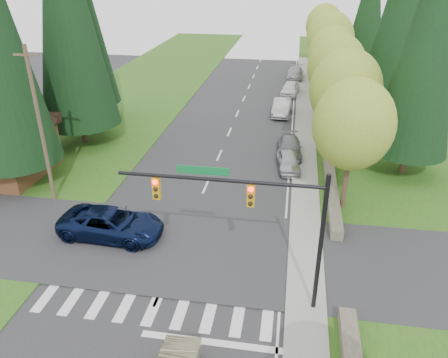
% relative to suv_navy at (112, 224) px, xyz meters
% --- Properties ---
extents(grass_east, '(14.00, 110.00, 0.06)m').
position_rel_suv_navy_xyz_m(grass_east, '(17.05, 11.41, -0.79)').
color(grass_east, '#205617').
rests_on(grass_east, ground).
extents(grass_west, '(14.00, 110.00, 0.06)m').
position_rel_suv_navy_xyz_m(grass_west, '(-8.95, 11.41, -0.79)').
color(grass_west, '#205617').
rests_on(grass_west, ground).
extents(cross_street, '(120.00, 8.00, 0.10)m').
position_rel_suv_navy_xyz_m(cross_street, '(4.05, -0.59, -0.82)').
color(cross_street, '#28282B').
rests_on(cross_street, ground).
extents(sidewalk_east, '(1.80, 80.00, 0.13)m').
position_rel_suv_navy_xyz_m(sidewalk_east, '(10.95, 13.41, -0.76)').
color(sidewalk_east, gray).
rests_on(sidewalk_east, ground).
extents(curb_east, '(0.20, 80.00, 0.13)m').
position_rel_suv_navy_xyz_m(curb_east, '(10.10, 13.41, -0.76)').
color(curb_east, gray).
rests_on(curb_east, ground).
extents(stone_wall_north, '(0.70, 40.00, 0.70)m').
position_rel_suv_navy_xyz_m(stone_wall_north, '(12.65, 21.41, -0.47)').
color(stone_wall_north, '#4C4438').
rests_on(stone_wall_north, ground).
extents(traffic_signal, '(8.70, 0.37, 6.80)m').
position_rel_suv_navy_xyz_m(traffic_signal, '(8.42, -4.09, 4.16)').
color(traffic_signal, black).
rests_on(traffic_signal, ground).
extents(utility_pole, '(1.60, 0.24, 10.00)m').
position_rel_suv_navy_xyz_m(utility_pole, '(-5.45, 3.41, 4.32)').
color(utility_pole, '#473828').
rests_on(utility_pole, ground).
extents(decid_tree_0, '(4.80, 4.80, 8.37)m').
position_rel_suv_navy_xyz_m(decid_tree_0, '(13.25, 5.41, 4.77)').
color(decid_tree_0, '#38281C').
rests_on(decid_tree_0, ground).
extents(decid_tree_1, '(5.20, 5.20, 8.80)m').
position_rel_suv_navy_xyz_m(decid_tree_1, '(13.35, 12.41, 4.97)').
color(decid_tree_1, '#38281C').
rests_on(decid_tree_1, ground).
extents(decid_tree_2, '(5.00, 5.00, 8.82)m').
position_rel_suv_navy_xyz_m(decid_tree_2, '(13.15, 19.41, 5.10)').
color(decid_tree_2, '#38281C').
rests_on(decid_tree_2, ground).
extents(decid_tree_3, '(5.00, 5.00, 8.55)m').
position_rel_suv_navy_xyz_m(decid_tree_3, '(13.25, 26.41, 4.84)').
color(decid_tree_3, '#38281C').
rests_on(decid_tree_3, ground).
extents(decid_tree_4, '(5.40, 5.40, 9.18)m').
position_rel_suv_navy_xyz_m(decid_tree_4, '(13.35, 33.41, 5.24)').
color(decid_tree_4, '#38281C').
rests_on(decid_tree_4, ground).
extents(decid_tree_5, '(4.80, 4.80, 8.30)m').
position_rel_suv_navy_xyz_m(decid_tree_5, '(13.15, 40.41, 4.71)').
color(decid_tree_5, '#38281C').
rests_on(decid_tree_5, ground).
extents(decid_tree_6, '(5.20, 5.20, 8.86)m').
position_rel_suv_navy_xyz_m(decid_tree_6, '(13.25, 47.41, 5.04)').
color(decid_tree_6, '#38281C').
rests_on(decid_tree_6, ground).
extents(conifer_w_c, '(6.46, 6.46, 20.80)m').
position_rel_suv_navy_xyz_m(conifer_w_c, '(-7.95, 13.41, 10.47)').
color(conifer_w_c, '#38281C').
rests_on(conifer_w_c, ground).
extents(conifer_w_e, '(5.78, 5.78, 18.80)m').
position_rel_suv_navy_xyz_m(conifer_w_e, '(-9.95, 19.41, 9.47)').
color(conifer_w_e, '#38281C').
rests_on(conifer_w_e, ground).
extents(conifer_e_a, '(5.44, 5.44, 17.80)m').
position_rel_suv_navy_xyz_m(conifer_e_a, '(18.05, 11.41, 8.97)').
color(conifer_e_a, '#38281C').
rests_on(conifer_e_a, ground).
extents(conifer_e_b, '(6.12, 6.12, 19.80)m').
position_rel_suv_navy_xyz_m(conifer_e_b, '(19.05, 25.41, 9.97)').
color(conifer_e_b, '#38281C').
rests_on(conifer_e_b, ground).
extents(conifer_e_c, '(5.10, 5.10, 16.80)m').
position_rel_suv_navy_xyz_m(conifer_e_c, '(18.05, 39.41, 8.47)').
color(conifer_e_c, '#38281C').
rests_on(conifer_e_c, ground).
extents(suv_navy, '(6.07, 3.05, 1.65)m').
position_rel_suv_navy_xyz_m(suv_navy, '(0.00, 0.00, 0.00)').
color(suv_navy, black).
rests_on(suv_navy, ground).
extents(parked_car_a, '(2.10, 4.13, 1.35)m').
position_rel_suv_navy_xyz_m(parked_car_a, '(9.65, 10.68, -0.15)').
color(parked_car_a, '#B1B2B6').
rests_on(parked_car_a, ground).
extents(parked_car_b, '(2.19, 4.71, 1.33)m').
position_rel_suv_navy_xyz_m(parked_car_b, '(9.65, 13.41, -0.16)').
color(parked_car_b, slate).
rests_on(parked_car_b, ground).
extents(parked_car_c, '(1.89, 4.86, 1.58)m').
position_rel_suv_navy_xyz_m(parked_car_c, '(8.54, 23.77, -0.04)').
color(parked_car_c, '#ACABB0').
rests_on(parked_car_c, ground).
extents(parked_car_d, '(2.40, 4.76, 1.56)m').
position_rel_suv_navy_xyz_m(parked_car_d, '(9.22, 31.39, -0.05)').
color(parked_car_d, silver).
rests_on(parked_car_d, ground).
extents(parked_car_e, '(2.24, 5.19, 1.49)m').
position_rel_suv_navy_xyz_m(parked_car_e, '(9.65, 39.26, -0.08)').
color(parked_car_e, '#9A999D').
rests_on(parked_car_e, ground).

